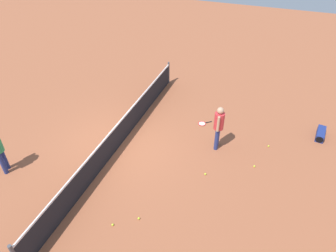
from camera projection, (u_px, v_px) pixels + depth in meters
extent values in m
plane|color=#9E5638|center=(121.00, 145.00, 11.03)|extent=(40.00, 40.00, 0.00)
cylinder|color=#4C4C51|center=(169.00, 73.00, 14.45)|extent=(0.09, 0.09, 1.07)
cube|color=black|center=(119.00, 135.00, 10.76)|extent=(10.00, 0.02, 0.91)
cube|color=white|center=(118.00, 124.00, 10.47)|extent=(10.00, 0.04, 0.06)
cylinder|color=navy|center=(217.00, 140.00, 10.59)|extent=(0.15, 0.15, 0.85)
cylinder|color=navy|center=(218.00, 136.00, 10.76)|extent=(0.15, 0.15, 0.85)
cylinder|color=red|center=(219.00, 121.00, 10.24)|extent=(0.36, 0.36, 0.62)
cylinder|color=tan|center=(218.00, 124.00, 10.06)|extent=(0.10, 0.10, 0.58)
cylinder|color=tan|center=(220.00, 117.00, 10.39)|extent=(0.10, 0.10, 0.58)
sphere|color=tan|center=(220.00, 111.00, 9.98)|extent=(0.25, 0.25, 0.23)
cylinder|color=navy|center=(2.00, 163.00, 9.65)|extent=(0.19, 0.19, 0.85)
cylinder|color=navy|center=(4.00, 159.00, 9.82)|extent=(0.19, 0.19, 0.85)
torus|color=red|center=(202.00, 124.00, 12.05)|extent=(0.44, 0.44, 0.02)
cylinder|color=silver|center=(202.00, 124.00, 12.05)|extent=(0.38, 0.38, 0.00)
cylinder|color=black|center=(208.00, 122.00, 12.12)|extent=(0.20, 0.24, 0.03)
sphere|color=#C6E033|center=(113.00, 225.00, 8.28)|extent=(0.07, 0.07, 0.07)
sphere|color=#C6E033|center=(139.00, 218.00, 8.45)|extent=(0.07, 0.07, 0.07)
sphere|color=#C6E033|center=(269.00, 146.00, 10.92)|extent=(0.07, 0.07, 0.07)
sphere|color=#C6E033|center=(254.00, 166.00, 10.09)|extent=(0.07, 0.07, 0.07)
sphere|color=#C6E033|center=(205.00, 174.00, 9.81)|extent=(0.07, 0.07, 0.07)
cube|color=navy|center=(321.00, 134.00, 11.32)|extent=(0.83, 0.38, 0.28)
cylinder|color=black|center=(320.00, 139.00, 11.07)|extent=(0.13, 0.28, 0.27)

